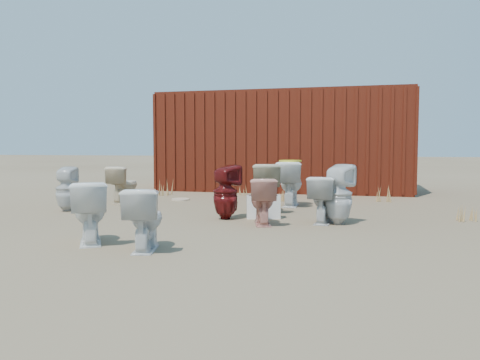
% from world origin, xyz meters
% --- Properties ---
extents(ground, '(100.00, 100.00, 0.00)m').
position_xyz_m(ground, '(0.00, 0.00, 0.00)').
color(ground, brown).
rests_on(ground, ground).
extents(shipping_container, '(6.00, 2.40, 2.40)m').
position_xyz_m(shipping_container, '(0.00, 5.20, 1.20)').
color(shipping_container, '#4C130C').
rests_on(shipping_container, ground).
extents(toilet_front_a, '(0.69, 0.78, 0.69)m').
position_xyz_m(toilet_front_a, '(-1.08, -1.97, 0.35)').
color(toilet_front_a, white).
rests_on(toilet_front_a, ground).
extents(toilet_front_pink, '(0.52, 0.71, 0.65)m').
position_xyz_m(toilet_front_pink, '(0.53, -0.25, 0.32)').
color(toilet_front_pink, tan).
rests_on(toilet_front_pink, ground).
extents(toilet_front_c, '(0.51, 0.71, 0.65)m').
position_xyz_m(toilet_front_c, '(-0.33, -2.14, 0.33)').
color(toilet_front_c, white).
rests_on(toilet_front_c, ground).
extents(toilet_front_maroon, '(0.50, 0.50, 0.81)m').
position_xyz_m(toilet_front_maroon, '(-0.09, 0.08, 0.40)').
color(toilet_front_maroon, '#5E1010').
rests_on(toilet_front_maroon, ground).
extents(toilet_front_e, '(0.43, 0.68, 0.66)m').
position_xyz_m(toilet_front_e, '(1.34, 0.09, 0.33)').
color(toilet_front_e, silver).
rests_on(toilet_front_e, ground).
extents(toilet_back_a, '(0.40, 0.41, 0.74)m').
position_xyz_m(toilet_back_a, '(-2.91, 0.26, 0.37)').
color(toilet_back_a, silver).
rests_on(toilet_back_a, ground).
extents(toilet_back_beige_left, '(0.44, 0.71, 0.70)m').
position_xyz_m(toilet_back_beige_left, '(-2.54, 1.55, 0.35)').
color(toilet_back_beige_left, beige).
rests_on(toilet_back_beige_left, ground).
extents(toilet_back_beige_right, '(0.64, 0.88, 0.80)m').
position_xyz_m(toilet_back_beige_right, '(0.32, 1.01, 0.40)').
color(toilet_back_beige_right, '#C2B58E').
rests_on(toilet_back_beige_right, ground).
extents(toilet_back_yellowlid, '(0.48, 0.81, 0.81)m').
position_xyz_m(toilet_back_yellowlid, '(0.61, 1.89, 0.40)').
color(toilet_back_yellowlid, white).
rests_on(toilet_back_yellowlid, ground).
extents(toilet_back_e, '(0.50, 0.50, 0.83)m').
position_xyz_m(toilet_back_e, '(1.56, 0.02, 0.42)').
color(toilet_back_e, silver).
rests_on(toilet_back_e, ground).
extents(yellow_lid, '(0.41, 0.51, 0.02)m').
position_xyz_m(yellow_lid, '(0.61, 1.89, 0.82)').
color(yellow_lid, gold).
rests_on(yellow_lid, toilet_back_yellowlid).
extents(loose_tank, '(0.54, 0.33, 0.35)m').
position_xyz_m(loose_tank, '(0.44, 0.29, 0.17)').
color(loose_tank, white).
rests_on(loose_tank, ground).
extents(loose_lid_near, '(0.45, 0.54, 0.02)m').
position_xyz_m(loose_lid_near, '(-0.02, 2.17, 0.01)').
color(loose_lid_near, beige).
rests_on(loose_lid_near, ground).
extents(loose_lid_far, '(0.49, 0.56, 0.02)m').
position_xyz_m(loose_lid_far, '(-1.68, 2.30, 0.01)').
color(loose_lid_far, beige).
rests_on(loose_lid_far, ground).
extents(weed_clump_a, '(0.36, 0.36, 0.32)m').
position_xyz_m(weed_clump_a, '(-2.30, 3.12, 0.16)').
color(weed_clump_a, olive).
rests_on(weed_clump_a, ground).
extents(weed_clump_b, '(0.32, 0.32, 0.27)m').
position_xyz_m(weed_clump_b, '(0.49, 2.56, 0.14)').
color(weed_clump_b, olive).
rests_on(weed_clump_b, ground).
extents(weed_clump_c, '(0.36, 0.36, 0.29)m').
position_xyz_m(weed_clump_c, '(2.32, 2.92, 0.15)').
color(weed_clump_c, olive).
rests_on(weed_clump_c, ground).
extents(weed_clump_d, '(0.30, 0.30, 0.22)m').
position_xyz_m(weed_clump_d, '(-0.75, 3.50, 0.11)').
color(weed_clump_d, olive).
rests_on(weed_clump_d, ground).
extents(weed_clump_e, '(0.34, 0.34, 0.32)m').
position_xyz_m(weed_clump_e, '(1.09, 3.50, 0.16)').
color(weed_clump_e, olive).
rests_on(weed_clump_e, ground).
extents(weed_clump_f, '(0.28, 0.28, 0.23)m').
position_xyz_m(weed_clump_f, '(3.37, 0.73, 0.12)').
color(weed_clump_f, olive).
rests_on(weed_clump_f, ground).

